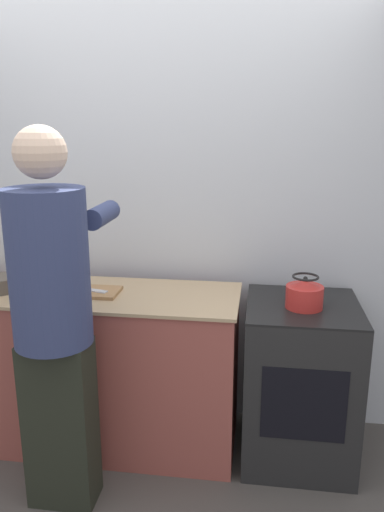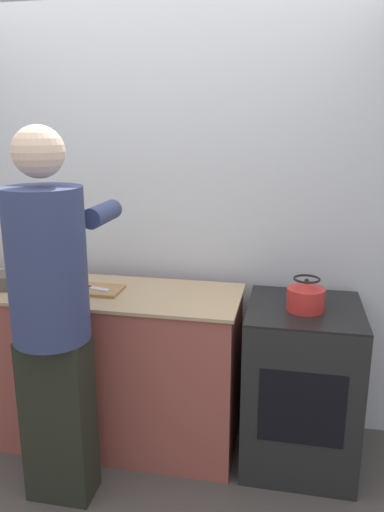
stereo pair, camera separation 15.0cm
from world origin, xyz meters
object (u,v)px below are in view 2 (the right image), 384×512
(cutting_board, at_px, (88,289))
(kettle, at_px, (306,297))
(person, at_px, (52,310))
(knife, at_px, (93,288))
(bowl_prep, at_px, (8,280))
(oven, at_px, (301,384))

(cutting_board, height_order, kettle, kettle)
(person, distance_m, kettle, 1.25)
(cutting_board, relative_size, kettle, 1.94)
(person, relative_size, cutting_board, 4.88)
(knife, height_order, kettle, kettle)
(knife, bearing_deg, kettle, 15.42)
(cutting_board, bearing_deg, kettle, 0.26)
(person, bearing_deg, knife, 88.97)
(cutting_board, distance_m, bowl_prep, 0.47)
(knife, distance_m, kettle, 1.15)
(oven, distance_m, kettle, 0.52)
(person, bearing_deg, kettle, 22.27)
(knife, height_order, bowl_prep, bowl_prep)
(bowl_prep, bearing_deg, person, -41.78)
(cutting_board, distance_m, knife, 0.03)
(oven, xyz_separation_m, person, (-1.16, -0.52, 0.54))
(oven, relative_size, bowl_prep, 4.72)
(cutting_board, distance_m, kettle, 1.18)
(knife, bearing_deg, cutting_board, -172.67)
(oven, xyz_separation_m, cutting_board, (-1.18, -0.05, 0.48))
(oven, xyz_separation_m, knife, (-1.15, -0.05, 0.49))
(cutting_board, height_order, bowl_prep, bowl_prep)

